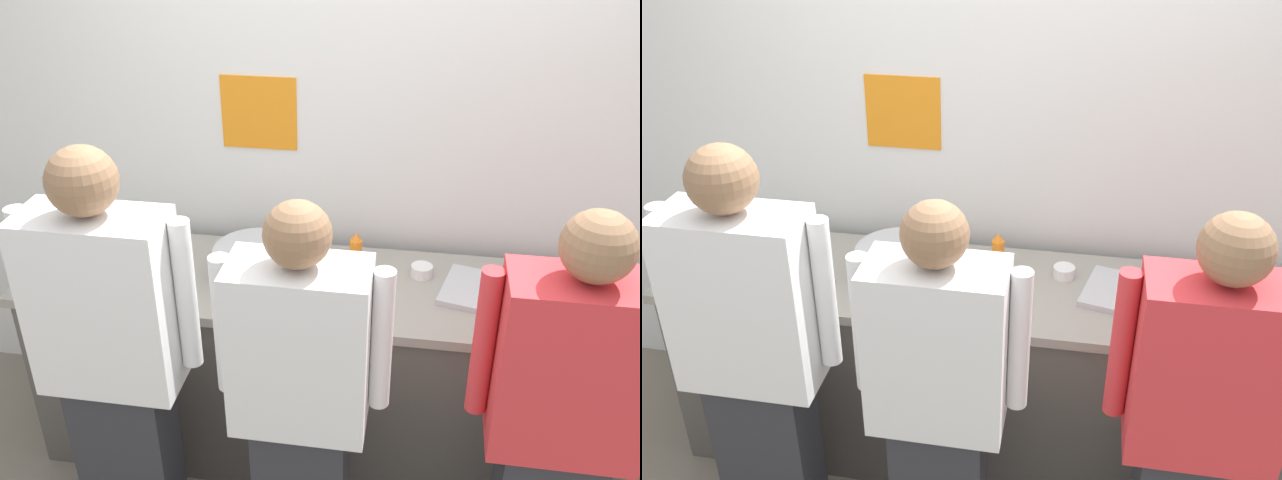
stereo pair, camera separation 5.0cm
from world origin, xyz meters
TOP-DOWN VIEW (x-y plane):
  - wall_back at (-0.00, 0.80)m, footprint 4.24×0.11m
  - prep_counter at (0.00, 0.34)m, footprint 2.70×0.65m
  - chef_near_left at (-0.74, -0.27)m, footprint 0.62×0.24m
  - chef_center at (-0.07, -0.31)m, footprint 0.59×0.24m
  - chef_far_right at (0.77, -0.30)m, footprint 0.59×0.24m
  - plate_stack_front at (1.08, 0.44)m, footprint 0.21×0.21m
  - mixing_bowl_steel at (-0.37, 0.35)m, footprint 0.37×0.37m
  - sheet_tray at (0.61, 0.35)m, footprint 0.49×0.39m
  - squeeze_bottle_primary at (0.02, 0.45)m, footprint 0.05×0.05m
  - squeeze_bottle_secondary at (0.88, 0.14)m, footprint 0.05×0.05m
  - ramekin_red_sauce at (-0.11, 0.23)m, footprint 0.10×0.10m
  - ramekin_yellow_sauce at (0.30, 0.46)m, footprint 0.09×0.09m
  - deli_cup at (-0.93, 0.44)m, footprint 0.09×0.09m
  - chefs_knife at (-0.78, 0.26)m, footprint 0.28×0.03m

SIDE VIEW (x-z plane):
  - prep_counter at x=0.00m, z-range 0.00..0.90m
  - chef_center at x=-0.07m, z-range 0.04..1.62m
  - chef_far_right at x=0.77m, z-range 0.05..1.66m
  - chef_near_left at x=-0.74m, z-range 0.05..1.74m
  - chefs_knife at x=-0.78m, z-range 0.90..0.91m
  - sheet_tray at x=0.61m, z-range 0.90..0.92m
  - ramekin_red_sauce at x=-0.11m, z-range 0.90..0.94m
  - plate_stack_front at x=1.08m, z-range 0.90..0.95m
  - ramekin_yellow_sauce at x=0.30m, z-range 0.90..0.95m
  - deli_cup at x=-0.93m, z-range 0.90..1.00m
  - mixing_bowl_steel at x=-0.37m, z-range 0.90..1.03m
  - squeeze_bottle_primary at x=0.02m, z-range 0.90..1.08m
  - squeeze_bottle_secondary at x=0.88m, z-range 0.90..1.09m
  - wall_back at x=0.00m, z-range 0.00..2.69m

